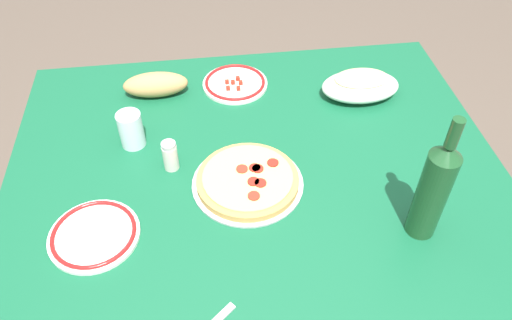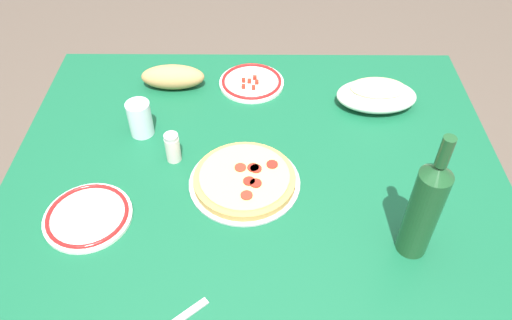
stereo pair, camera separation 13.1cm
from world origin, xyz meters
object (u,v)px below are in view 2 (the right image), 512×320
Objects in this scene: dining_table at (256,194)px; water_glass at (140,119)px; side_plate_near at (252,82)px; bread_loaf at (173,77)px; pepperoni_pizza at (245,179)px; spice_shaker at (173,147)px; baked_pasta_dish at (377,94)px; side_plate_far at (88,216)px; wine_bottle at (425,208)px.

water_glass reaches higher than dining_table.
bread_loaf is (-0.25, -0.02, 0.03)m from side_plate_near.
spice_shaker reaches higher than pepperoni_pizza.
baked_pasta_dish is 0.70m from water_glass.
side_plate_far is at bearing -156.80° from dining_table.
side_plate_far is at bearing -104.88° from bread_loaf.
side_plate_near is at bearing 54.73° from side_plate_far.
wine_bottle is at bearing -26.94° from pepperoni_pizza.
side_plate_near is 2.38× the size of spice_shaker.
water_glass is 0.51× the size of side_plate_near.
pepperoni_pizza is 1.35× the size of side_plate_far.
bread_loaf is at bearing 171.86° from baked_pasta_dish.
spice_shaker is at bearing 153.86° from wine_bottle.
pepperoni_pizza is at bearing 153.06° from wine_bottle.
baked_pasta_dish is 0.53m from wine_bottle.
side_plate_far is (-0.41, -0.17, 0.11)m from dining_table.
baked_pasta_dish is 0.63m from bread_loaf.
baked_pasta_dish is at bearing 22.28° from spice_shaker.
pepperoni_pizza is 0.36m from water_glass.
pepperoni_pizza is at bearing -139.96° from baked_pasta_dish.
wine_bottle reaches higher than bread_loaf.
dining_table is 0.39m from side_plate_near.
pepperoni_pizza reaches higher than side_plate_far.
side_plate_near is (0.01, 0.43, -0.01)m from pepperoni_pizza.
wine_bottle reaches higher than baked_pasta_dish.
wine_bottle reaches higher than side_plate_far.
wine_bottle is 3.90× the size of spice_shaker.
spice_shaker is at bearing -82.80° from bread_loaf.
water_glass is at bearing -105.85° from bread_loaf.
baked_pasta_dish reaches higher than pepperoni_pizza.
side_plate_far is 0.28m from spice_shaker.
spice_shaker is at bearing -157.72° from baked_pasta_dish.
water_glass reaches higher than bread_loaf.
side_plate_near reaches higher than side_plate_far.
side_plate_far reaches higher than dining_table.
dining_table is at bearing -142.98° from baked_pasta_dish.
bread_loaf reaches higher than side_plate_near.
pepperoni_pizza is 1.20× the size of baked_pasta_dish.
bread_loaf is at bearing 126.17° from dining_table.
bread_loaf is at bearing 75.12° from side_plate_far.
pepperoni_pizza is 3.32× the size of spice_shaker.
side_plate_near is at bearing 120.88° from wine_bottle.
water_glass is 0.39m from side_plate_near.
bread_loaf is (0.14, 0.54, 0.03)m from side_plate_far.
side_plate_near is at bearing 88.43° from pepperoni_pizza.
baked_pasta_dish is at bearing -15.45° from side_plate_near.
baked_pasta_dish is 0.63m from spice_shaker.
side_plate_far is (-0.77, 0.08, -0.13)m from wine_bottle.
baked_pasta_dish reaches higher than side_plate_far.
spice_shaker reaches higher than baked_pasta_dish.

